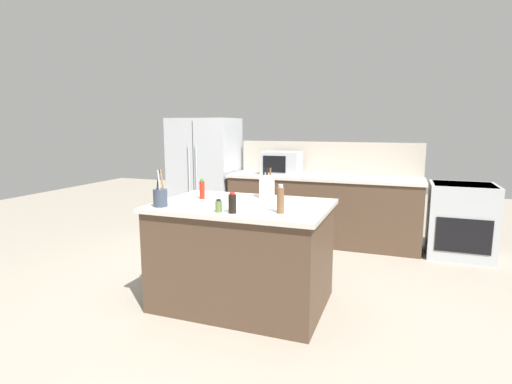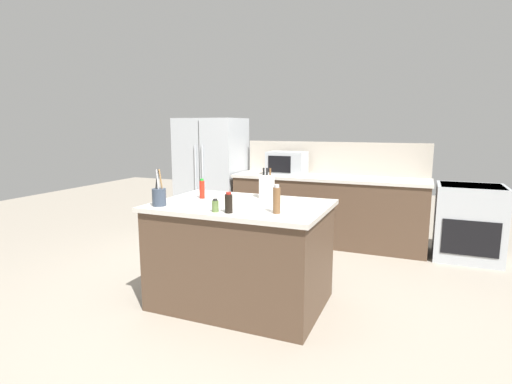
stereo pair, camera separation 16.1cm
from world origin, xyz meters
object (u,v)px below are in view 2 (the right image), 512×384
at_px(knife_block, 267,186).
at_px(pepper_grinder, 277,200).
at_px(range_oven, 469,222).
at_px(microwave, 287,163).
at_px(soy_sauce_bottle, 229,203).
at_px(hot_sauce_bottle, 202,189).
at_px(spice_jar_oregano, 215,206).
at_px(utensil_crock, 159,196).
at_px(refrigerator, 212,175).

distance_m(knife_block, pepper_grinder, 0.69).
relative_size(range_oven, microwave, 1.75).
xyz_separation_m(soy_sauce_bottle, hot_sauce_bottle, (-0.52, 0.48, 0.01)).
bearing_deg(pepper_grinder, range_oven, 56.80).
relative_size(hot_sauce_bottle, spice_jar_oregano, 1.79).
height_order(range_oven, hot_sauce_bottle, hot_sauce_bottle).
distance_m(microwave, knife_block, 1.89).
distance_m(knife_block, soy_sauce_bottle, 0.74).
bearing_deg(utensil_crock, spice_jar_oregano, -3.20).
bearing_deg(knife_block, refrigerator, 123.99).
bearing_deg(soy_sauce_bottle, refrigerator, 121.58).
relative_size(utensil_crock, hot_sauce_bottle, 1.68).
distance_m(hot_sauce_bottle, pepper_grinder, 0.95).
xyz_separation_m(range_oven, spice_jar_oregano, (-2.09, -2.60, 0.52)).
distance_m(microwave, utensil_crock, 2.59).
height_order(knife_block, hot_sauce_bottle, knife_block).
bearing_deg(refrigerator, spice_jar_oregano, -60.37).
xyz_separation_m(soy_sauce_bottle, spice_jar_oregano, (-0.12, -0.01, -0.03)).
height_order(refrigerator, spice_jar_oregano, refrigerator).
bearing_deg(knife_block, pepper_grinder, -69.58).
xyz_separation_m(knife_block, hot_sauce_bottle, (-0.56, -0.27, -0.02)).
distance_m(refrigerator, soy_sauce_bottle, 3.10).
bearing_deg(hot_sauce_bottle, microwave, 85.91).
relative_size(knife_block, soy_sauce_bottle, 1.73).
distance_m(range_oven, microwave, 2.43).
height_order(range_oven, utensil_crock, utensil_crock).
height_order(microwave, pepper_grinder, microwave).
xyz_separation_m(refrigerator, spice_jar_oregano, (1.51, -2.65, 0.12)).
distance_m(soy_sauce_bottle, pepper_grinder, 0.38).
bearing_deg(range_oven, refrigerator, 179.18).
bearing_deg(pepper_grinder, soy_sauce_bottle, -160.39).
relative_size(range_oven, spice_jar_oregano, 8.63).
height_order(knife_block, soy_sauce_bottle, knife_block).
height_order(hot_sauce_bottle, spice_jar_oregano, hot_sauce_bottle).
xyz_separation_m(refrigerator, microwave, (1.25, -0.05, 0.23)).
bearing_deg(pepper_grinder, spice_jar_oregano, -163.99).
distance_m(range_oven, spice_jar_oregano, 3.37).
xyz_separation_m(hot_sauce_bottle, spice_jar_oregano, (0.41, -0.49, -0.04)).
distance_m(refrigerator, hot_sauce_bottle, 2.43).
bearing_deg(spice_jar_oregano, pepper_grinder, 16.01).
bearing_deg(microwave, utensil_crock, -96.97).
relative_size(refrigerator, hot_sauce_bottle, 9.14).
height_order(range_oven, microwave, microwave).
bearing_deg(pepper_grinder, utensil_crock, -174.27).
bearing_deg(refrigerator, soy_sauce_bottle, -58.42).
bearing_deg(pepper_grinder, refrigerator, 128.29).
distance_m(range_oven, pepper_grinder, 3.00).
bearing_deg(hot_sauce_bottle, refrigerator, 116.95).
relative_size(refrigerator, utensil_crock, 5.43).
bearing_deg(knife_block, microwave, 95.32).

